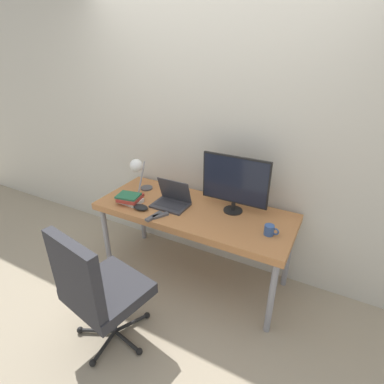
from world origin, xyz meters
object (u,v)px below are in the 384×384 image
(mug, at_px, (270,230))
(office_chair, at_px, (96,287))
(desk_lamp, at_px, (138,169))
(book_stack, at_px, (130,198))
(monitor, at_px, (235,182))
(laptop, at_px, (172,200))
(game_controller, at_px, (141,207))

(mug, bearing_deg, office_chair, -136.47)
(desk_lamp, distance_m, book_stack, 0.29)
(monitor, bearing_deg, mug, -29.61)
(monitor, relative_size, desk_lamp, 1.63)
(book_stack, bearing_deg, laptop, 21.39)
(monitor, distance_m, office_chair, 1.31)
(desk_lamp, xyz_separation_m, book_stack, (0.04, -0.20, -0.21))
(laptop, relative_size, book_stack, 1.37)
(office_chair, bearing_deg, book_stack, 111.73)
(laptop, xyz_separation_m, monitor, (0.52, 0.16, 0.22))
(monitor, xyz_separation_m, book_stack, (-0.87, -0.30, -0.23))
(monitor, xyz_separation_m, desk_lamp, (-0.92, -0.10, -0.02))
(office_chair, height_order, book_stack, office_chair)
(laptop, relative_size, desk_lamp, 0.89)
(office_chair, bearing_deg, laptop, 87.69)
(monitor, xyz_separation_m, mug, (0.37, -0.21, -0.23))
(office_chair, distance_m, book_stack, 0.89)
(desk_lamp, bearing_deg, laptop, -8.24)
(mug, relative_size, game_controller, 0.79)
(laptop, distance_m, desk_lamp, 0.45)
(laptop, distance_m, book_stack, 0.38)
(game_controller, bearing_deg, desk_lamp, 128.52)
(desk_lamp, xyz_separation_m, mug, (1.29, -0.11, -0.21))
(monitor, distance_m, book_stack, 0.95)
(monitor, bearing_deg, book_stack, -161.12)
(game_controller, bearing_deg, mug, 7.54)
(desk_lamp, height_order, office_chair, desk_lamp)
(laptop, height_order, monitor, monitor)
(book_stack, bearing_deg, mug, 4.07)
(book_stack, relative_size, game_controller, 1.59)
(laptop, xyz_separation_m, book_stack, (-0.35, -0.14, -0.01))
(book_stack, bearing_deg, desk_lamp, 102.49)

